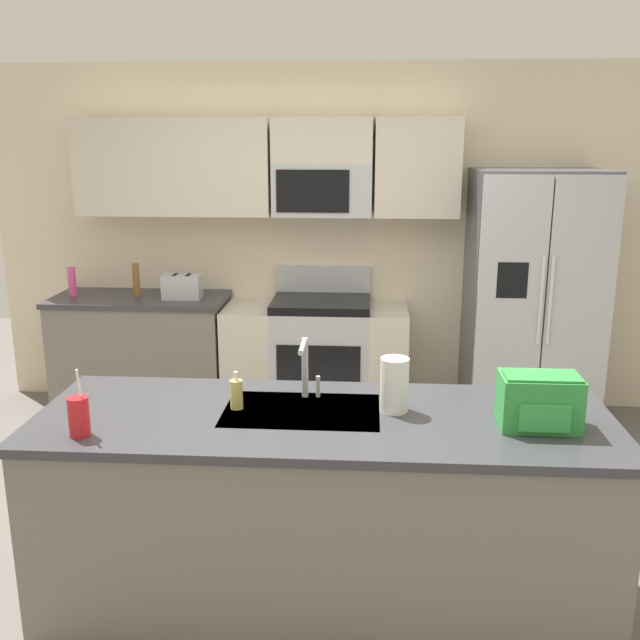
{
  "coord_description": "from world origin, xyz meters",
  "views": [
    {
      "loc": [
        0.31,
        -3.29,
        2.05
      ],
      "look_at": [
        0.04,
        0.6,
        1.05
      ],
      "focal_mm": 39.66,
      "sensor_mm": 36.0,
      "label": 1
    }
  ],
  "objects_px": {
    "refrigerator": "(532,301)",
    "toaster": "(182,287)",
    "range_oven": "(316,358)",
    "pepper_mill": "(136,280)",
    "backpack": "(539,400)",
    "drink_cup_red": "(79,416)",
    "paper_towel_roll": "(394,385)",
    "bottle_pink": "(72,282)",
    "soap_dispenser": "(236,394)",
    "sink_faucet": "(306,364)"
  },
  "relations": [
    {
      "from": "toaster",
      "to": "bottle_pink",
      "type": "relative_size",
      "value": 1.27
    },
    {
      "from": "backpack",
      "to": "soap_dispenser",
      "type": "bearing_deg",
      "value": 174.66
    },
    {
      "from": "drink_cup_red",
      "to": "bottle_pink",
      "type": "bearing_deg",
      "value": 113.28
    },
    {
      "from": "bottle_pink",
      "to": "pepper_mill",
      "type": "bearing_deg",
      "value": 2.88
    },
    {
      "from": "toaster",
      "to": "soap_dispenser",
      "type": "distance_m",
      "value": 2.3
    },
    {
      "from": "pepper_mill",
      "to": "paper_towel_roll",
      "type": "xyz_separation_m",
      "value": [
        1.86,
        -2.18,
        -0.0
      ]
    },
    {
      "from": "pepper_mill",
      "to": "bottle_pink",
      "type": "height_order",
      "value": "pepper_mill"
    },
    {
      "from": "refrigerator",
      "to": "toaster",
      "type": "distance_m",
      "value": 2.55
    },
    {
      "from": "range_oven",
      "to": "pepper_mill",
      "type": "bearing_deg",
      "value": -179.89
    },
    {
      "from": "pepper_mill",
      "to": "backpack",
      "type": "bearing_deg",
      "value": -43.55
    },
    {
      "from": "refrigerator",
      "to": "pepper_mill",
      "type": "height_order",
      "value": "refrigerator"
    },
    {
      "from": "bottle_pink",
      "to": "paper_towel_roll",
      "type": "height_order",
      "value": "paper_towel_roll"
    },
    {
      "from": "pepper_mill",
      "to": "soap_dispenser",
      "type": "distance_m",
      "value": 2.49
    },
    {
      "from": "bottle_pink",
      "to": "paper_towel_roll",
      "type": "xyz_separation_m",
      "value": [
        2.34,
        -2.16,
        0.01
      ]
    },
    {
      "from": "paper_towel_roll",
      "to": "pepper_mill",
      "type": "bearing_deg",
      "value": 130.39
    },
    {
      "from": "range_oven",
      "to": "paper_towel_roll",
      "type": "bearing_deg",
      "value": -77.0
    },
    {
      "from": "toaster",
      "to": "drink_cup_red",
      "type": "bearing_deg",
      "value": -84.61
    },
    {
      "from": "range_oven",
      "to": "pepper_mill",
      "type": "xyz_separation_m",
      "value": [
        -1.35,
        -0.0,
        0.58
      ]
    },
    {
      "from": "drink_cup_red",
      "to": "soap_dispenser",
      "type": "xyz_separation_m",
      "value": [
        0.57,
        0.33,
        -0.01
      ]
    },
    {
      "from": "range_oven",
      "to": "soap_dispenser",
      "type": "xyz_separation_m",
      "value": [
        -0.18,
        -2.21,
        0.53
      ]
    },
    {
      "from": "refrigerator",
      "to": "toaster",
      "type": "height_order",
      "value": "refrigerator"
    },
    {
      "from": "refrigerator",
      "to": "pepper_mill",
      "type": "bearing_deg",
      "value": 178.63
    },
    {
      "from": "refrigerator",
      "to": "sink_faucet",
      "type": "bearing_deg",
      "value": -126.0
    },
    {
      "from": "refrigerator",
      "to": "toaster",
      "type": "relative_size",
      "value": 6.61
    },
    {
      "from": "pepper_mill",
      "to": "bottle_pink",
      "type": "bearing_deg",
      "value": -177.12
    },
    {
      "from": "toaster",
      "to": "refrigerator",
      "type": "bearing_deg",
      "value": -0.44
    },
    {
      "from": "toaster",
      "to": "soap_dispenser",
      "type": "relative_size",
      "value": 1.65
    },
    {
      "from": "toaster",
      "to": "backpack",
      "type": "distance_m",
      "value": 3.08
    },
    {
      "from": "backpack",
      "to": "refrigerator",
      "type": "bearing_deg",
      "value": 78.31
    },
    {
      "from": "refrigerator",
      "to": "drink_cup_red",
      "type": "xyz_separation_m",
      "value": [
        -2.31,
        -2.47,
        0.06
      ]
    },
    {
      "from": "refrigerator",
      "to": "backpack",
      "type": "relative_size",
      "value": 5.78
    },
    {
      "from": "backpack",
      "to": "toaster",
      "type": "bearing_deg",
      "value": 132.48
    },
    {
      "from": "pepper_mill",
      "to": "bottle_pink",
      "type": "distance_m",
      "value": 0.49
    },
    {
      "from": "pepper_mill",
      "to": "bottle_pink",
      "type": "relative_size",
      "value": 1.13
    },
    {
      "from": "range_oven",
      "to": "backpack",
      "type": "height_order",
      "value": "backpack"
    },
    {
      "from": "soap_dispenser",
      "to": "drink_cup_red",
      "type": "bearing_deg",
      "value": -149.65
    },
    {
      "from": "refrigerator",
      "to": "toaster",
      "type": "xyz_separation_m",
      "value": [
        -2.55,
        0.02,
        0.07
      ]
    },
    {
      "from": "bottle_pink",
      "to": "drink_cup_red",
      "type": "distance_m",
      "value": 2.74
    },
    {
      "from": "soap_dispenser",
      "to": "backpack",
      "type": "relative_size",
      "value": 0.53
    },
    {
      "from": "pepper_mill",
      "to": "backpack",
      "type": "distance_m",
      "value": 3.37
    },
    {
      "from": "range_oven",
      "to": "backpack",
      "type": "relative_size",
      "value": 4.25
    },
    {
      "from": "toaster",
      "to": "pepper_mill",
      "type": "relative_size",
      "value": 1.12
    },
    {
      "from": "sink_faucet",
      "to": "paper_towel_roll",
      "type": "xyz_separation_m",
      "value": [
        0.4,
        -0.12,
        -0.05
      ]
    },
    {
      "from": "drink_cup_red",
      "to": "range_oven",
      "type": "bearing_deg",
      "value": 73.43
    },
    {
      "from": "drink_cup_red",
      "to": "paper_towel_roll",
      "type": "distance_m",
      "value": 1.31
    },
    {
      "from": "pepper_mill",
      "to": "drink_cup_red",
      "type": "xyz_separation_m",
      "value": [
        0.6,
        -2.54,
        -0.04
      ]
    },
    {
      "from": "refrigerator",
      "to": "drink_cup_red",
      "type": "relative_size",
      "value": 6.55
    },
    {
      "from": "range_oven",
      "to": "toaster",
      "type": "bearing_deg",
      "value": -176.97
    },
    {
      "from": "soap_dispenser",
      "to": "backpack",
      "type": "distance_m",
      "value": 1.28
    },
    {
      "from": "drink_cup_red",
      "to": "paper_towel_roll",
      "type": "bearing_deg",
      "value": 15.71
    }
  ]
}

